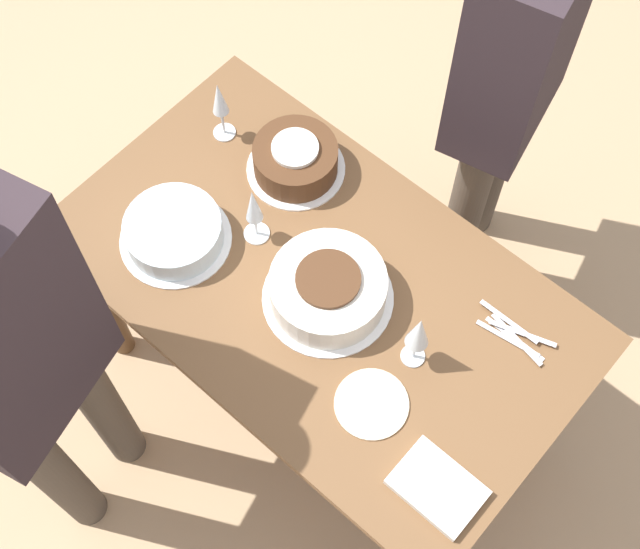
% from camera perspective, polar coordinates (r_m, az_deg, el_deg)
% --- Properties ---
extents(ground_plane, '(12.00, 12.00, 0.00)m').
position_cam_1_polar(ground_plane, '(2.95, 0.00, -7.35)').
color(ground_plane, tan).
extents(dining_table, '(1.35, 0.78, 0.77)m').
position_cam_1_polar(dining_table, '(2.36, 0.00, -2.08)').
color(dining_table, brown).
rests_on(dining_table, ground_plane).
extents(cake_center_white, '(0.33, 0.33, 0.11)m').
position_cam_1_polar(cake_center_white, '(2.17, 0.52, -0.93)').
color(cake_center_white, white).
rests_on(cake_center_white, dining_table).
extents(cake_front_chocolate, '(0.27, 0.27, 0.10)m').
position_cam_1_polar(cake_front_chocolate, '(2.37, -1.58, 7.38)').
color(cake_front_chocolate, white).
rests_on(cake_front_chocolate, dining_table).
extents(cake_back_decorated, '(0.29, 0.29, 0.08)m').
position_cam_1_polar(cake_back_decorated, '(2.29, -9.34, 2.68)').
color(cake_back_decorated, white).
rests_on(cake_back_decorated, dining_table).
extents(wine_glass_near, '(0.07, 0.07, 0.20)m').
position_cam_1_polar(wine_glass_near, '(2.20, -4.29, 4.25)').
color(wine_glass_near, silver).
rests_on(wine_glass_near, dining_table).
extents(wine_glass_far, '(0.06, 0.06, 0.21)m').
position_cam_1_polar(wine_glass_far, '(2.38, -6.44, 10.94)').
color(wine_glass_far, silver).
rests_on(wine_glass_far, dining_table).
extents(wine_glass_extra, '(0.06, 0.06, 0.21)m').
position_cam_1_polar(wine_glass_extra, '(2.03, 6.25, -3.81)').
color(wine_glass_extra, silver).
rests_on(wine_glass_extra, dining_table).
extents(dessert_plate_left, '(0.18, 0.18, 0.01)m').
position_cam_1_polar(dessert_plate_left, '(2.11, 3.32, -8.27)').
color(dessert_plate_left, beige).
rests_on(dessert_plate_left, dining_table).
extents(fork_pile, '(0.21, 0.08, 0.01)m').
position_cam_1_polar(fork_pile, '(2.22, 12.32, -3.76)').
color(fork_pile, silver).
rests_on(fork_pile, dining_table).
extents(napkin_stack, '(0.20, 0.14, 0.02)m').
position_cam_1_polar(napkin_stack, '(2.06, 7.53, -13.35)').
color(napkin_stack, silver).
rests_on(napkin_stack, dining_table).
extents(person_cutting, '(0.30, 0.44, 1.54)m').
position_cam_1_polar(person_cutting, '(2.47, 12.20, 12.49)').
color(person_cutting, '#4C4238').
rests_on(person_cutting, ground_plane).
extents(person_watching, '(0.31, 0.44, 1.63)m').
position_cam_1_polar(person_watching, '(2.04, -19.02, -5.15)').
color(person_watching, '#4C4238').
rests_on(person_watching, ground_plane).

